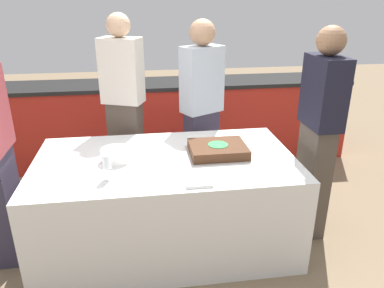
{
  "coord_description": "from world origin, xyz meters",
  "views": [
    {
      "loc": [
        -0.16,
        -2.47,
        1.84
      ],
      "look_at": [
        0.2,
        0.0,
        0.82
      ],
      "focal_mm": 35.0,
      "sensor_mm": 36.0,
      "label": 1
    }
  ],
  "objects_px": {
    "cake": "(218,150)",
    "person_seated_right": "(318,134)",
    "plate_stack": "(116,155)",
    "person_cutting_cake": "(202,108)",
    "wine_glass": "(107,163)",
    "person_standing_back": "(124,109)"
  },
  "relations": [
    {
      "from": "cake",
      "to": "person_seated_right",
      "type": "distance_m",
      "value": 0.77
    },
    {
      "from": "plate_stack",
      "to": "person_seated_right",
      "type": "xyz_separation_m",
      "value": [
        1.51,
        -0.01,
        0.08
      ]
    },
    {
      "from": "plate_stack",
      "to": "person_cutting_cake",
      "type": "relative_size",
      "value": 0.13
    },
    {
      "from": "cake",
      "to": "wine_glass",
      "type": "distance_m",
      "value": 0.84
    },
    {
      "from": "cake",
      "to": "person_standing_back",
      "type": "relative_size",
      "value": 0.27
    },
    {
      "from": "person_cutting_cake",
      "to": "wine_glass",
      "type": "bearing_deg",
      "value": 24.51
    },
    {
      "from": "plate_stack",
      "to": "person_cutting_cake",
      "type": "distance_m",
      "value": 1.05
    },
    {
      "from": "cake",
      "to": "wine_glass",
      "type": "bearing_deg",
      "value": -159.9
    },
    {
      "from": "plate_stack",
      "to": "person_cutting_cake",
      "type": "height_order",
      "value": "person_cutting_cake"
    },
    {
      "from": "cake",
      "to": "wine_glass",
      "type": "xyz_separation_m",
      "value": [
        -0.78,
        -0.29,
        0.07
      ]
    },
    {
      "from": "plate_stack",
      "to": "person_standing_back",
      "type": "distance_m",
      "value": 0.75
    },
    {
      "from": "person_cutting_cake",
      "to": "person_seated_right",
      "type": "relative_size",
      "value": 1.0
    },
    {
      "from": "cake",
      "to": "plate_stack",
      "type": "distance_m",
      "value": 0.74
    },
    {
      "from": "cake",
      "to": "person_standing_back",
      "type": "xyz_separation_m",
      "value": [
        -0.69,
        0.73,
        0.12
      ]
    },
    {
      "from": "person_cutting_cake",
      "to": "person_seated_right",
      "type": "height_order",
      "value": "person_cutting_cake"
    },
    {
      "from": "person_seated_right",
      "to": "person_standing_back",
      "type": "xyz_separation_m",
      "value": [
        -1.46,
        0.74,
        0.03
      ]
    },
    {
      "from": "cake",
      "to": "person_standing_back",
      "type": "bearing_deg",
      "value": 133.63
    },
    {
      "from": "cake",
      "to": "plate_stack",
      "type": "xyz_separation_m",
      "value": [
        -0.74,
        -0.01,
        0.01
      ]
    },
    {
      "from": "wine_glass",
      "to": "person_seated_right",
      "type": "height_order",
      "value": "person_seated_right"
    },
    {
      "from": "person_standing_back",
      "to": "person_cutting_cake",
      "type": "bearing_deg",
      "value": -158.06
    },
    {
      "from": "wine_glass",
      "to": "cake",
      "type": "bearing_deg",
      "value": 20.1
    },
    {
      "from": "cake",
      "to": "person_standing_back",
      "type": "distance_m",
      "value": 1.01
    }
  ]
}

